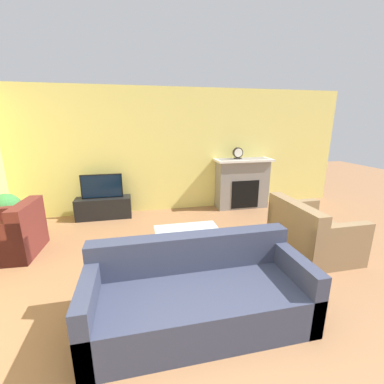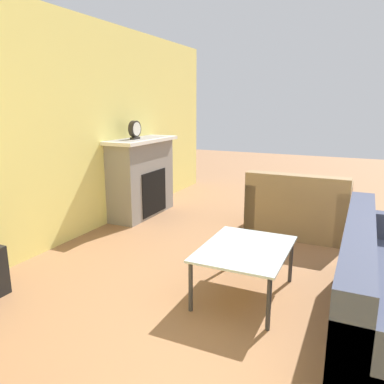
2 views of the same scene
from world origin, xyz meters
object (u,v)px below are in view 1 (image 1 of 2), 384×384
at_px(couch_loveseat, 310,234).
at_px(potted_plant, 7,211).
at_px(mantel_clock, 238,153).
at_px(coffee_table, 189,235).
at_px(couch_sectional, 198,295).
at_px(tv, 102,186).
at_px(armchair_by_window, 9,237).

height_order(couch_loveseat, potted_plant, couch_loveseat).
bearing_deg(mantel_clock, coffee_table, -126.62).
relative_size(couch_sectional, couch_loveseat, 1.76).
bearing_deg(coffee_table, couch_sectional, -97.10).
bearing_deg(couch_sectional, tv, 110.92).
relative_size(tv, mantel_clock, 3.15).
bearing_deg(couch_loveseat, potted_plant, 72.42).
distance_m(tv, couch_loveseat, 4.01).
height_order(tv, coffee_table, tv).
xyz_separation_m(armchair_by_window, coffee_table, (2.64, -0.76, 0.11)).
height_order(armchair_by_window, mantel_clock, mantel_clock).
distance_m(armchair_by_window, coffee_table, 2.75).
distance_m(couch_loveseat, potted_plant, 5.04).
distance_m(couch_loveseat, armchair_by_window, 4.64).
bearing_deg(couch_loveseat, couch_sectional, 116.78).
xyz_separation_m(couch_sectional, mantel_clock, (1.74, 3.33, 1.01)).
distance_m(coffee_table, mantel_clock, 2.82).
xyz_separation_m(tv, couch_sectional, (1.25, -3.27, -0.41)).
bearing_deg(armchair_by_window, couch_sectional, 55.31).
bearing_deg(coffee_table, mantel_clock, 53.38).
bearing_deg(couch_loveseat, tv, 56.06).
xyz_separation_m(coffee_table, potted_plant, (-2.88, 1.38, 0.11)).
xyz_separation_m(tv, couch_loveseat, (3.31, -2.23, -0.40)).
relative_size(couch_sectional, armchair_by_window, 2.34).
relative_size(tv, couch_loveseat, 0.67).
height_order(couch_sectional, coffee_table, couch_sectional).
height_order(tv, mantel_clock, mantel_clock).
height_order(couch_sectional, couch_loveseat, same).
bearing_deg(couch_loveseat, coffee_table, 85.89).
relative_size(armchair_by_window, coffee_table, 0.98).
bearing_deg(armchair_by_window, tv, 140.27).
bearing_deg(tv, mantel_clock, 1.11).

